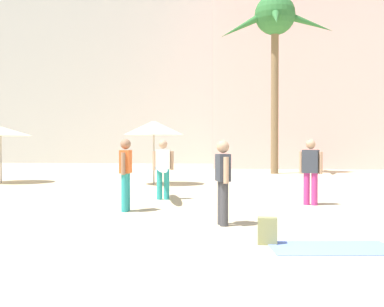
# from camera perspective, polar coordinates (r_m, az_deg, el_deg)

# --- Properties ---
(ground) EXTENTS (120.00, 120.00, 0.00)m
(ground) POSITION_cam_1_polar(r_m,az_deg,el_deg) (6.27, 2.33, -13.28)
(ground) COLOR #C6B28C
(hotel_pink) EXTENTS (19.52, 8.74, 19.84)m
(hotel_pink) POSITION_cam_1_polar(r_m,az_deg,el_deg) (37.27, 18.48, 13.98)
(hotel_pink) COLOR beige
(hotel_pink) RESTS_ON ground
(palm_tree_far_left) EXTENTS (6.20, 6.20, 9.51)m
(palm_tree_far_left) POSITION_cam_1_polar(r_m,az_deg,el_deg) (27.16, 9.64, 14.61)
(palm_tree_far_left) COLOR brown
(palm_tree_far_left) RESTS_ON ground
(cafe_umbrella_0) EXTENTS (2.31, 2.31, 2.47)m
(cafe_umbrella_0) POSITION_cam_1_polar(r_m,az_deg,el_deg) (18.94, -4.47, 3.01)
(cafe_umbrella_0) COLOR gray
(cafe_umbrella_0) RESTS_ON ground
(cafe_umbrella_2) EXTENTS (2.47, 2.47, 2.28)m
(cafe_umbrella_2) POSITION_cam_1_polar(r_m,az_deg,el_deg) (21.20, -21.38, 2.43)
(cafe_umbrella_2) COLOR gray
(cafe_umbrella_2) RESTS_ON ground
(beach_towel) EXTENTS (1.93, 1.22, 0.01)m
(beach_towel) POSITION_cam_1_polar(r_m,az_deg,el_deg) (7.72, 15.96, -10.53)
(beach_towel) COLOR #6684E0
(beach_towel) RESTS_ON ground
(backpack) EXTENTS (0.31, 0.25, 0.42)m
(backpack) POSITION_cam_1_polar(r_m,az_deg,el_deg) (7.79, 8.76, -8.94)
(backpack) COLOR olive
(backpack) RESTS_ON ground
(person_near_right) EXTENTS (0.90, 2.91, 1.68)m
(person_near_right) POSITION_cam_1_polar(r_m,az_deg,el_deg) (13.68, -3.47, -1.63)
(person_near_right) COLOR teal
(person_near_right) RESTS_ON ground
(person_far_right) EXTENTS (0.32, 0.60, 1.63)m
(person_far_right) POSITION_cam_1_polar(r_m,az_deg,el_deg) (9.41, 3.62, -2.97)
(person_far_right) COLOR #3D3D42
(person_far_right) RESTS_ON ground
(person_mid_left) EXTENTS (0.24, 0.60, 1.68)m
(person_mid_left) POSITION_cam_1_polar(r_m,az_deg,el_deg) (11.44, -7.73, -2.11)
(person_mid_left) COLOR teal
(person_mid_left) RESTS_ON ground
(person_near_left) EXTENTS (0.60, 0.35, 1.68)m
(person_near_left) POSITION_cam_1_polar(r_m,az_deg,el_deg) (12.88, 13.64, -1.80)
(person_near_left) COLOR #B7337F
(person_near_left) RESTS_ON ground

